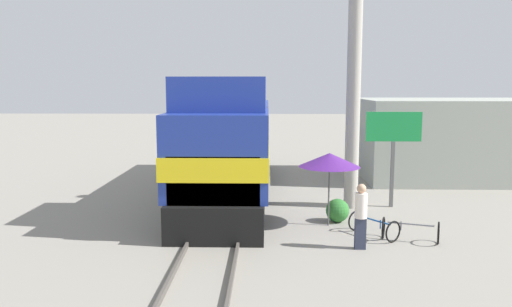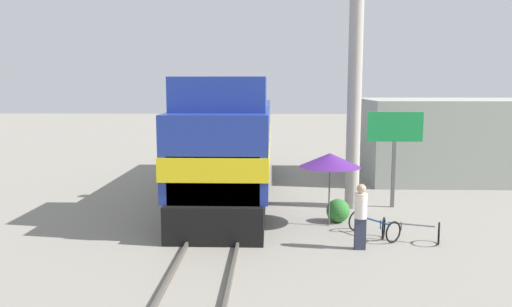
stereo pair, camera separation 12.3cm
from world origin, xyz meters
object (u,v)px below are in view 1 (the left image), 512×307
Objects in this scene: bicycle at (410,230)px; bicycle_spare at (374,226)px; billboard_sign at (394,135)px; locomotive at (230,147)px; vendor_umbrella at (330,160)px; person_bystander at (361,213)px; utility_pole at (354,83)px.

bicycle is 1.07m from bicycle_spare.
bicycle_spare is (-1.43, -3.70, -2.38)m from billboard_sign.
billboard_sign is 2.07× the size of bicycle.
bicycle is at bearing -45.93° from locomotive.
vendor_umbrella is at bearing 99.94° from bicycle_spare.
locomotive is 8.40m from bicycle.
utility_pole is at bearing 83.76° from person_bystander.
utility_pole is 3.83× the size of vendor_umbrella.
vendor_umbrella is at bearing -114.59° from utility_pole.
utility_pole reaches higher than bicycle.
person_bystander is at bearing -154.89° from bicycle_spare.
utility_pole is at bearing 54.78° from bicycle_spare.
person_bystander is 1.49m from bicycle_spare.
billboard_sign is at bearing 43.86° from vendor_umbrella.
utility_pole reaches higher than vendor_umbrella.
person_bystander is at bearing -58.10° from locomotive.
vendor_umbrella is at bearing -50.74° from locomotive.
utility_pole is 4.94× the size of person_bystander.
utility_pole reaches higher than bicycle_spare.
bicycle reaches higher than bicycle_spare.
locomotive is at bearing 94.20° from bicycle_spare.
utility_pole is 3.64m from vendor_umbrella.
bicycle is at bearing -61.39° from bicycle_spare.
bicycle_spare is at bearing 61.90° from person_bystander.
bicycle is at bearing -75.20° from utility_pole.
utility_pole is at bearing 65.41° from vendor_umbrella.
vendor_umbrella reaches higher than bicycle_spare.
person_bystander reaches higher than bicycle_spare.
bicycle_spare is (0.62, 1.16, -0.68)m from person_bystander.
billboard_sign reaches higher than bicycle_spare.
vendor_umbrella is 0.67× the size of billboard_sign.
bicycle_spare is (0.10, -3.61, -4.26)m from utility_pole.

